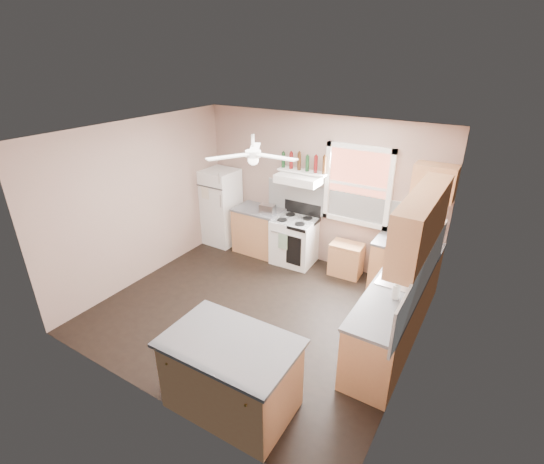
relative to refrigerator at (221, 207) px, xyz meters
The scene contains 32 objects.
floor 2.67m from the refrigerator, 40.41° to the right, with size 4.50×4.50×0.00m, color black.
ceiling 3.21m from the refrigerator, 40.41° to the right, with size 4.50×4.50×0.00m, color white.
wall_back 2.07m from the refrigerator, 10.60° to the left, with size 4.50×0.05×2.70m, color gray.
wall_right 4.58m from the refrigerator, 21.45° to the right, with size 0.05×4.00×2.70m, color gray.
wall_left 1.79m from the refrigerator, 101.08° to the right, with size 0.05×4.00×2.70m, color gray.
backsplash_back 2.46m from the refrigerator, ahead, with size 2.90×0.03×0.55m, color white.
backsplash_right 4.42m from the refrigerator, 18.00° to the right, with size 0.03×2.60×0.55m, color white.
window_view 2.84m from the refrigerator, ahead, with size 1.00×0.02×1.20m, color brown.
window_frame 2.84m from the refrigerator, ahead, with size 1.16×0.07×1.36m, color white.
refrigerator is the anchor object (origin of this frame).
base_cabinet_left 0.95m from the refrigerator, ahead, with size 0.90×0.60×0.86m, color #B1754A.
counter_left 0.90m from the refrigerator, ahead, with size 0.92×0.62×0.04m, color #515154.
toaster 1.19m from the refrigerator, ahead, with size 0.28×0.16×0.18m, color silver.
stove 1.72m from the refrigerator, ahead, with size 0.75×0.64×0.86m, color white.
range_hood 1.92m from the refrigerator, ahead, with size 0.78×0.50×0.14m, color white.
bottle_shelf 1.98m from the refrigerator, ahead, with size 0.90×0.26×0.03m, color white.
cart 2.74m from the refrigerator, ahead, with size 0.55×0.37×0.55m, color #B1754A.
base_cabinet_corner 3.72m from the refrigerator, ahead, with size 1.00×0.60×0.86m, color #B1754A.
base_cabinet_right 4.14m from the refrigerator, 19.22° to the right, with size 0.60×2.20×0.86m, color #B1754A.
counter_corner 3.70m from the refrigerator, ahead, with size 1.02×0.62×0.04m, color #515154.
counter_right 4.12m from the refrigerator, 19.27° to the right, with size 0.62×2.22×0.04m, color #515154.
sink 4.06m from the refrigerator, 16.60° to the right, with size 0.55×0.45×0.03m, color silver.
faucet 4.22m from the refrigerator, 15.98° to the right, with size 0.03×0.03×0.14m, color silver.
upper_cabinet_right 4.31m from the refrigerator, 16.06° to the right, with size 0.33×1.80×0.76m, color #B1754A.
upper_cabinet_corner 4.06m from the refrigerator, ahead, with size 0.60×0.33×0.52m, color #B1754A.
paper_towel 4.05m from the refrigerator, ahead, with size 0.12×0.12×0.26m, color white.
island 4.25m from the refrigerator, 50.37° to the right, with size 1.34×0.85×0.86m, color #B1754A.
island_top 4.23m from the refrigerator, 50.37° to the right, with size 1.42×0.92×0.04m, color #515154.
ceiling_fan_hub 3.06m from the refrigerator, 40.41° to the right, with size 0.20×0.20×0.08m, color white.
soap_bottle 4.26m from the refrigerator, 21.73° to the right, with size 0.10×0.10×0.27m, color silver.
red_caddy 4.03m from the refrigerator, ahead, with size 0.18×0.12×0.10m, color red.
wine_bottles 2.07m from the refrigerator, ahead, with size 0.86×0.06×0.31m.
Camera 1 is at (2.82, -4.12, 3.66)m, focal length 26.00 mm.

